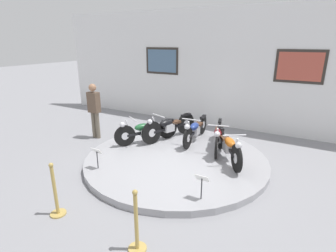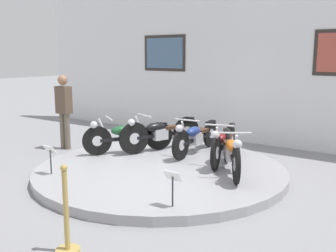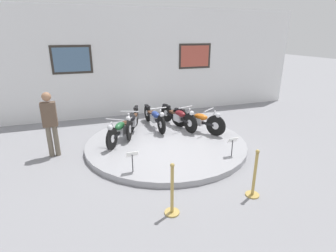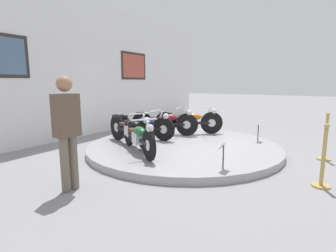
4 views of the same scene
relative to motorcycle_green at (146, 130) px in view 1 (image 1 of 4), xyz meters
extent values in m
plane|color=gray|center=(1.22, -0.44, -0.53)|extent=(60.00, 60.00, 0.00)
cylinder|color=#99999E|center=(1.22, -0.44, -0.45)|extent=(4.62, 4.62, 0.15)
cube|color=white|center=(1.22, 3.11, 1.52)|extent=(14.00, 0.20, 4.08)
cube|color=#2D2823|center=(-1.18, 3.00, 1.72)|extent=(1.40, 0.02, 1.00)
cube|color=slate|center=(-1.18, 2.99, 1.72)|extent=(1.24, 0.02, 0.84)
cube|color=#2D2823|center=(3.62, 3.00, 1.72)|extent=(1.40, 0.02, 1.00)
cube|color=#B24C3D|center=(3.62, 2.99, 1.72)|extent=(1.24, 0.02, 0.84)
cylinder|color=black|center=(-0.35, -0.53, -0.07)|extent=(0.38, 0.54, 0.61)
cylinder|color=silver|center=(-0.35, -0.53, -0.07)|extent=(0.17, 0.21, 0.21)
cylinder|color=black|center=(0.39, 0.60, -0.07)|extent=(0.38, 0.54, 0.61)
cylinder|color=silver|center=(0.39, 0.60, -0.07)|extent=(0.17, 0.21, 0.21)
cube|color=black|center=(0.02, 0.04, -0.07)|extent=(0.74, 1.08, 0.07)
cube|color=silver|center=(0.00, 0.00, -0.05)|extent=(0.34, 0.38, 0.24)
ellipsoid|color=#1E562D|center=(-0.05, -0.08, 0.11)|extent=(0.45, 0.52, 0.20)
cube|color=#472D1E|center=(0.14, 0.22, 0.07)|extent=(0.34, 0.38, 0.07)
cube|color=black|center=(0.39, 0.60, 0.19)|extent=(0.28, 0.36, 0.06)
cylinder|color=silver|center=(-0.26, -0.40, 0.13)|extent=(0.17, 0.23, 0.54)
cylinder|color=silver|center=(-0.21, -0.31, 0.39)|extent=(0.47, 0.32, 0.03)
sphere|color=silver|center=(-0.38, -0.58, 0.27)|extent=(0.15, 0.15, 0.15)
cylinder|color=black|center=(0.22, -0.02, -0.04)|extent=(0.29, 0.65, 0.68)
cylinder|color=silver|center=(0.22, -0.02, -0.04)|extent=(0.14, 0.24, 0.24)
cylinder|color=black|center=(0.70, 1.24, -0.04)|extent=(0.29, 0.65, 0.68)
cylinder|color=silver|center=(0.70, 1.24, -0.04)|extent=(0.14, 0.24, 0.24)
cube|color=black|center=(0.46, 0.61, -0.04)|extent=(0.51, 1.19, 0.07)
cube|color=silver|center=(0.44, 0.57, -0.02)|extent=(0.30, 0.37, 0.24)
ellipsoid|color=black|center=(0.41, 0.48, 0.14)|extent=(0.38, 0.53, 0.20)
cube|color=#472D1E|center=(0.54, 0.81, 0.10)|extent=(0.30, 0.37, 0.07)
cube|color=black|center=(0.70, 1.24, 0.25)|extent=(0.22, 0.37, 0.06)
cylinder|color=silver|center=(0.27, 0.12, 0.16)|extent=(0.13, 0.25, 0.54)
cylinder|color=silver|center=(0.31, 0.22, 0.42)|extent=(0.52, 0.22, 0.03)
sphere|color=silver|center=(0.20, -0.08, 0.30)|extent=(0.15, 0.15, 0.15)
cylinder|color=black|center=(1.26, 0.16, -0.07)|extent=(0.10, 0.61, 0.61)
cylinder|color=silver|center=(1.26, 0.16, -0.07)|extent=(0.08, 0.22, 0.21)
cylinder|color=black|center=(1.17, 1.50, -0.07)|extent=(0.10, 0.61, 0.61)
cylinder|color=silver|center=(1.17, 1.50, -0.07)|extent=(0.08, 0.22, 0.21)
cube|color=black|center=(1.22, 0.83, -0.07)|extent=(0.15, 1.24, 0.07)
cube|color=silver|center=(1.22, 0.79, -0.05)|extent=(0.22, 0.33, 0.24)
ellipsoid|color=navy|center=(1.23, 0.69, 0.11)|extent=(0.25, 0.49, 0.20)
cube|color=#472D1E|center=(1.20, 1.05, 0.07)|extent=(0.22, 0.33, 0.07)
cube|color=black|center=(1.17, 1.50, 0.19)|extent=(0.12, 0.37, 0.06)
cylinder|color=silver|center=(1.25, 0.31, 0.13)|extent=(0.06, 0.25, 0.54)
cylinder|color=silver|center=(1.25, 0.41, 0.39)|extent=(0.54, 0.07, 0.03)
sphere|color=silver|center=(1.27, 0.10, 0.27)|extent=(0.15, 0.15, 0.15)
cylinder|color=black|center=(2.15, -0.04, -0.06)|extent=(0.22, 0.63, 0.63)
cylinder|color=silver|center=(2.15, -0.04, -0.06)|extent=(0.12, 0.23, 0.22)
cylinder|color=black|center=(1.80, 1.26, -0.06)|extent=(0.22, 0.63, 0.63)
cylinder|color=silver|center=(1.80, 1.26, -0.06)|extent=(0.12, 0.23, 0.22)
cube|color=black|center=(1.98, 0.61, -0.06)|extent=(0.39, 1.22, 0.07)
cube|color=silver|center=(1.99, 0.57, -0.04)|extent=(0.28, 0.36, 0.24)
ellipsoid|color=maroon|center=(2.01, 0.47, 0.12)|extent=(0.34, 0.52, 0.20)
cube|color=#472D1E|center=(1.92, 0.82, 0.08)|extent=(0.28, 0.36, 0.07)
cube|color=black|center=(1.80, 1.26, 0.21)|extent=(0.19, 0.37, 0.06)
cylinder|color=silver|center=(2.11, 0.10, 0.14)|extent=(0.11, 0.25, 0.54)
cylinder|color=silver|center=(2.08, 0.21, 0.40)|extent=(0.53, 0.17, 0.03)
sphere|color=silver|center=(2.17, -0.10, 0.28)|extent=(0.15, 0.15, 0.15)
cylinder|color=black|center=(2.78, -0.53, -0.05)|extent=(0.40, 0.57, 0.64)
cylinder|color=silver|center=(2.78, -0.53, -0.05)|extent=(0.18, 0.22, 0.23)
cylinder|color=black|center=(2.04, 0.60, -0.05)|extent=(0.40, 0.57, 0.64)
cylinder|color=silver|center=(2.04, 0.60, -0.05)|extent=(0.18, 0.22, 0.23)
cube|color=black|center=(2.41, 0.04, -0.05)|extent=(0.74, 1.07, 0.07)
cube|color=silver|center=(2.43, 0.00, -0.03)|extent=(0.34, 0.38, 0.24)
ellipsoid|color=#D16619|center=(2.49, -0.08, 0.13)|extent=(0.45, 0.52, 0.20)
cube|color=#472D1E|center=(2.29, 0.22, 0.09)|extent=(0.34, 0.38, 0.07)
cube|color=black|center=(2.04, 0.60, 0.22)|extent=(0.28, 0.36, 0.06)
cylinder|color=silver|center=(2.70, -0.40, 0.15)|extent=(0.18, 0.23, 0.54)
cylinder|color=silver|center=(2.64, -0.31, 0.41)|extent=(0.47, 0.33, 0.03)
sphere|color=silver|center=(2.82, -0.58, 0.29)|extent=(0.15, 0.15, 0.15)
cylinder|color=#333338|center=(-0.07, -1.92, -0.16)|extent=(0.02, 0.02, 0.42)
cube|color=white|center=(-0.07, -1.92, 0.06)|extent=(0.26, 0.11, 0.15)
cylinder|color=#333338|center=(2.51, -1.92, -0.16)|extent=(0.02, 0.02, 0.42)
cube|color=white|center=(2.51, -1.92, 0.06)|extent=(0.26, 0.11, 0.15)
cylinder|color=#6B6051|center=(-1.92, -0.11, -0.10)|extent=(0.13, 0.13, 0.85)
cylinder|color=#6B6051|center=(-1.76, -0.11, -0.10)|extent=(0.13, 0.13, 0.85)
cube|color=brown|center=(-1.84, -0.11, 0.64)|extent=(0.36, 0.22, 0.64)
sphere|color=#9E7051|center=(-1.84, -0.11, 1.10)|extent=(0.23, 0.23, 0.23)
cylinder|color=tan|center=(0.35, -3.41, -0.51)|extent=(0.28, 0.28, 0.03)
cylinder|color=tan|center=(0.35, -3.41, -0.05)|extent=(0.06, 0.06, 0.95)
sphere|color=tan|center=(0.35, -3.41, 0.46)|extent=(0.08, 0.08, 0.08)
cylinder|color=tan|center=(2.09, -3.41, -0.51)|extent=(0.28, 0.28, 0.03)
cylinder|color=tan|center=(2.09, -3.41, -0.05)|extent=(0.06, 0.06, 0.95)
sphere|color=tan|center=(2.09, -3.41, 0.46)|extent=(0.08, 0.08, 0.08)
camera|label=1|loc=(4.02, -5.96, 2.46)|focal=28.00mm
camera|label=2|loc=(5.41, -6.12, 1.68)|focal=42.00mm
camera|label=3|loc=(-1.01, -7.18, 2.59)|focal=28.00mm
camera|label=4|loc=(-4.32, -3.41, 1.13)|focal=28.00mm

